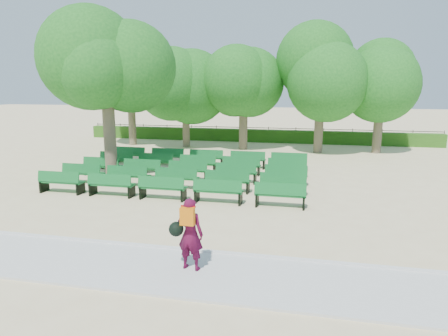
% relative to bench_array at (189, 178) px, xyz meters
% --- Properties ---
extents(ground, '(120.00, 120.00, 0.00)m').
position_rel_bench_array_xyz_m(ground, '(1.11, -1.29, -0.09)').
color(ground, beige).
extents(paving, '(30.00, 2.20, 0.06)m').
position_rel_bench_array_xyz_m(paving, '(1.11, -8.69, -0.06)').
color(paving, beige).
rests_on(paving, ground).
extents(curb, '(30.00, 0.12, 0.10)m').
position_rel_bench_array_xyz_m(curb, '(1.11, -7.54, -0.04)').
color(curb, silver).
rests_on(curb, ground).
extents(hedge, '(26.00, 0.70, 0.90)m').
position_rel_bench_array_xyz_m(hedge, '(1.11, 12.71, 0.36)').
color(hedge, '#2C5D18').
rests_on(hedge, ground).
extents(fence, '(26.00, 0.10, 1.02)m').
position_rel_bench_array_xyz_m(fence, '(1.11, 13.11, -0.09)').
color(fence, black).
rests_on(fence, ground).
extents(tree_line, '(21.80, 6.80, 7.04)m').
position_rel_bench_array_xyz_m(tree_line, '(1.11, 8.71, -0.09)').
color(tree_line, '#216C1F').
rests_on(tree_line, ground).
extents(bench_array, '(1.78, 0.60, 1.11)m').
position_rel_bench_array_xyz_m(bench_array, '(0.00, 0.00, 0.00)').
color(bench_array, '#116427').
rests_on(bench_array, ground).
extents(tree_among, '(4.46, 4.46, 6.46)m').
position_rel_bench_array_xyz_m(tree_among, '(-3.66, -0.20, 4.33)').
color(tree_among, brown).
rests_on(tree_among, ground).
extents(person, '(0.81, 0.50, 1.67)m').
position_rel_bench_array_xyz_m(person, '(2.66, -8.54, 0.83)').
color(person, '#490A26').
rests_on(person, ground).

